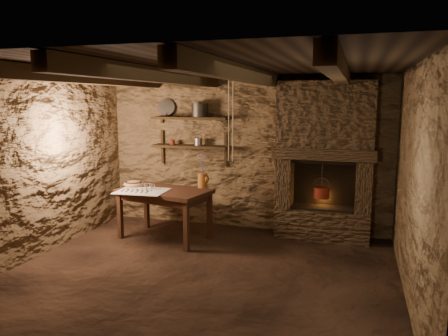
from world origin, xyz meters
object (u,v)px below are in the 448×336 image
(stoneware_jug, at_px, (203,173))
(red_pot, at_px, (321,192))
(work_table, at_px, (165,212))
(wooden_bowl, at_px, (134,184))
(iron_stockpot, at_px, (200,111))

(stoneware_jug, bearing_deg, red_pot, -5.97)
(work_table, relative_size, wooden_bowl, 4.70)
(work_table, relative_size, iron_stockpot, 5.60)
(stoneware_jug, bearing_deg, iron_stockpot, 96.48)
(red_pot, bearing_deg, iron_stockpot, 176.43)
(stoneware_jug, distance_m, wooden_bowl, 1.06)
(work_table, distance_m, stoneware_jug, 0.80)
(iron_stockpot, xyz_separation_m, red_pot, (1.92, -0.12, -1.15))
(wooden_bowl, height_order, red_pot, red_pot)
(work_table, bearing_deg, iron_stockpot, 82.11)
(iron_stockpot, relative_size, red_pot, 0.47)
(work_table, height_order, stoneware_jug, stoneware_jug)
(iron_stockpot, bearing_deg, red_pot, -3.57)
(work_table, xyz_separation_m, red_pot, (2.20, 0.65, 0.31))
(wooden_bowl, relative_size, red_pot, 0.56)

